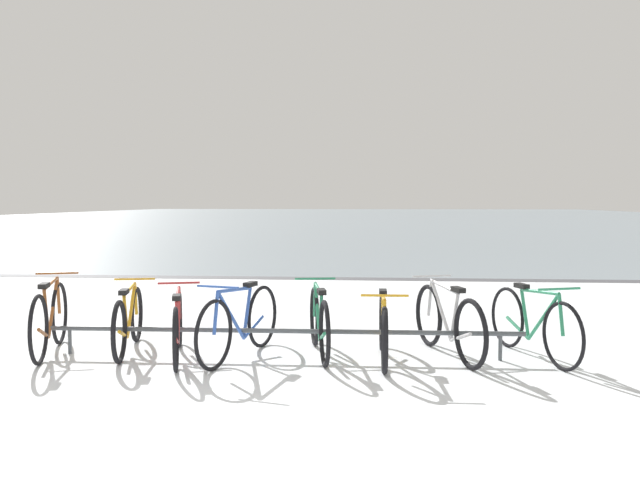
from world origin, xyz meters
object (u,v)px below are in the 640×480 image
Objects in this scene: bicycle_6 at (448,322)px; bicycle_7 at (533,324)px; bicycle_2 at (178,326)px; bicycle_5 at (383,328)px; bicycle_1 at (128,320)px; bicycle_0 at (50,319)px; bicycle_4 at (319,322)px; bicycle_3 at (240,323)px.

bicycle_6 reaches higher than bicycle_7.
bicycle_5 is (2.15, 0.04, -0.00)m from bicycle_2.
bicycle_1 is at bearing -179.26° from bicycle_6.
bicycle_7 is (5.16, 0.21, -0.01)m from bicycle_0.
bicycle_4 is (2.10, -0.01, 0.01)m from bicycle_1.
bicycle_0 is at bearing -176.93° from bicycle_4.
bicycle_2 is (0.63, -0.25, -0.00)m from bicycle_1.
bicycle_2 is at bearing -174.31° from bicycle_3.
bicycle_3 is at bearing -8.35° from bicycle_1.
bicycle_5 reaches higher than bicycle_2.
bicycle_4 is at bearing -0.16° from bicycle_1.
bicycle_7 is (3.72, 0.30, 0.02)m from bicycle_2.
bicycle_2 is 0.99× the size of bicycle_6.
bicycle_5 is at bearing -159.88° from bicycle_6.
bicycle_7 is at bearing 4.68° from bicycle_2.
bicycle_7 is (1.57, 0.26, 0.03)m from bicycle_5.
bicycle_3 reaches higher than bicycle_4.
bicycle_5 is 0.97× the size of bicycle_7.
bicycle_5 is at bearing -16.49° from bicycle_4.
bicycle_4 is 0.71m from bicycle_5.
bicycle_1 is 1.02× the size of bicycle_4.
bicycle_7 reaches higher than bicycle_4.
bicycle_0 reaches higher than bicycle_1.
bicycle_5 is 0.73m from bicycle_6.
bicycle_2 is 2.15m from bicycle_5.
bicycle_6 is (1.37, 0.05, 0.01)m from bicycle_4.
bicycle_0 is 5.17m from bicycle_7.
bicycle_0 is 1.44m from bicycle_2.
bicycle_7 reaches higher than bicycle_1.
bicycle_4 is 1.01× the size of bicycle_5.
bicycle_4 is 2.26m from bicycle_7.
bicycle_4 is 0.98× the size of bicycle_7.
bicycle_6 reaches higher than bicycle_4.
bicycle_2 is 0.98× the size of bicycle_3.
bicycle_6 is (0.69, 0.25, 0.03)m from bicycle_5.
bicycle_5 is (3.59, -0.05, -0.04)m from bicycle_0.
bicycle_2 is 2.85m from bicycle_6.
bicycle_0 is at bearing 179.30° from bicycle_3.
bicycle_6 reaches higher than bicycle_5.
bicycle_6 is (2.84, 0.30, 0.03)m from bicycle_2.
bicycle_4 reaches higher than bicycle_5.
bicycle_0 is 0.99× the size of bicycle_1.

